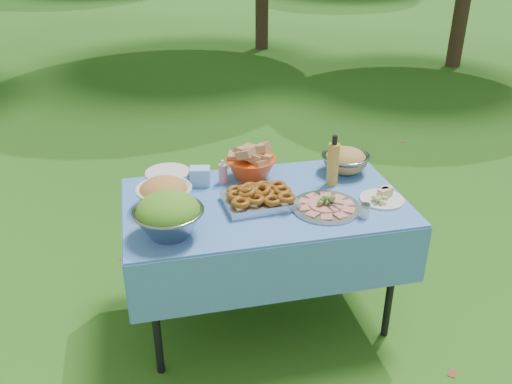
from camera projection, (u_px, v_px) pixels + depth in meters
ground at (263, 314)px, 3.20m from camera, size 80.00×80.00×0.00m
picnic_table at (264, 260)px, 3.02m from camera, size 1.46×0.86×0.76m
salad_bowl at (168, 215)px, 2.49m from camera, size 0.42×0.42×0.21m
pasta_bowl_white at (164, 193)px, 2.75m from camera, size 0.37×0.37×0.16m
plate_stack at (168, 178)px, 2.99m from camera, size 0.25×0.25×0.08m
wipes_box at (200, 176)px, 2.99m from camera, size 0.12×0.10×0.10m
sanitizer_bottle at (223, 172)px, 3.00m from camera, size 0.06×0.06×0.14m
bread_bowl at (251, 163)px, 3.04m from camera, size 0.35×0.35×0.19m
pasta_bowl_steel at (345, 160)px, 3.13m from camera, size 0.28×0.28×0.15m
fried_tray at (260, 197)px, 2.78m from camera, size 0.38×0.28×0.09m
charcuterie_platter at (326, 201)px, 2.75m from camera, size 0.40×0.40×0.08m
oil_bottle at (333, 160)px, 2.95m from camera, size 0.07×0.07×0.29m
cheese_plate at (382, 195)px, 2.83m from camera, size 0.23×0.23×0.06m
shaker at (365, 211)px, 2.67m from camera, size 0.06×0.06×0.07m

